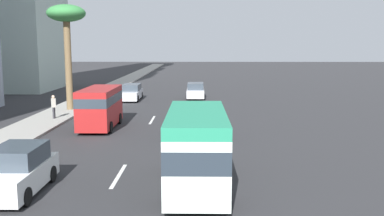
# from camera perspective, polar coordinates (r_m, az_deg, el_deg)

# --- Properties ---
(ground_plane) EXTENTS (198.00, 198.00, 0.00)m
(ground_plane) POSITION_cam_1_polar(r_m,az_deg,el_deg) (35.71, -4.48, -0.08)
(ground_plane) COLOR #2D2D30
(sidewalk_right) EXTENTS (162.00, 3.10, 0.15)m
(sidewalk_right) POSITION_cam_1_polar(r_m,az_deg,el_deg) (37.13, -16.04, 0.06)
(sidewalk_right) COLOR #9E9B93
(sidewalk_right) RESTS_ON ground_plane
(lane_stripe_mid) EXTENTS (3.20, 0.16, 0.01)m
(lane_stripe_mid) POSITION_cam_1_polar(r_m,az_deg,el_deg) (17.81, -9.88, -9.01)
(lane_stripe_mid) COLOR silver
(lane_stripe_mid) RESTS_ON ground_plane
(lane_stripe_far) EXTENTS (3.20, 0.16, 0.01)m
(lane_stripe_far) POSITION_cam_1_polar(r_m,az_deg,el_deg) (30.35, -5.40, -1.61)
(lane_stripe_far) COLOR silver
(lane_stripe_far) RESTS_ON ground_plane
(minibus_lead) EXTENTS (6.13, 2.29, 2.90)m
(minibus_lead) POSITION_cam_1_polar(r_m,az_deg,el_deg) (15.75, 0.64, -5.21)
(minibus_lead) COLOR silver
(minibus_lead) RESTS_ON ground_plane
(van_second) EXTENTS (5.18, 2.08, 2.60)m
(van_second) POSITION_cam_1_polar(r_m,az_deg,el_deg) (27.71, -12.32, 0.34)
(van_second) COLOR #A51E1E
(van_second) RESTS_ON ground_plane
(car_third) EXTENTS (4.03, 1.79, 1.61)m
(car_third) POSITION_cam_1_polar(r_m,az_deg,el_deg) (24.38, 0.71, -2.28)
(car_third) COLOR black
(car_third) RESTS_ON ground_plane
(car_fourth) EXTENTS (4.31, 1.79, 1.56)m
(car_fourth) POSITION_cam_1_polar(r_m,az_deg,el_deg) (42.48, 0.47, 2.33)
(car_fourth) COLOR silver
(car_fourth) RESTS_ON ground_plane
(car_fifth) EXTENTS (4.79, 1.83, 1.54)m
(car_fifth) POSITION_cam_1_polar(r_m,az_deg,el_deg) (41.52, -8.21, 2.09)
(car_fifth) COLOR silver
(car_fifth) RESTS_ON ground_plane
(car_sixth) EXTENTS (4.04, 1.81, 1.70)m
(car_sixth) POSITION_cam_1_polar(r_m,az_deg,el_deg) (16.70, -22.53, -7.90)
(car_sixth) COLOR white
(car_sixth) RESTS_ON ground_plane
(pedestrian_mid_block) EXTENTS (0.39, 0.37, 1.66)m
(pedestrian_mid_block) POSITION_cam_1_polar(r_m,az_deg,el_deg) (31.42, -18.22, 0.29)
(pedestrian_mid_block) COLOR #333338
(pedestrian_mid_block) RESTS_ON sidewalk_right
(palm_tree) EXTENTS (3.02, 3.02, 8.34)m
(palm_tree) POSITION_cam_1_polar(r_m,az_deg,el_deg) (35.34, -16.63, 11.26)
(palm_tree) COLOR brown
(palm_tree) RESTS_ON sidewalk_right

